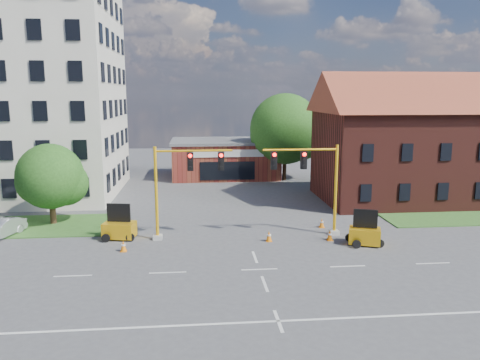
{
  "coord_description": "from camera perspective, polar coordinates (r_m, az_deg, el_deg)",
  "views": [
    {
      "loc": [
        -3.36,
        -24.22,
        9.49
      ],
      "look_at": [
        -0.13,
        10.0,
        3.19
      ],
      "focal_mm": 35.0,
      "sensor_mm": 36.0,
      "label": 1
    }
  ],
  "objects": [
    {
      "name": "signal_mast_east",
      "position": [
        31.68,
        8.79,
        0.14
      ],
      "size": [
        5.3,
        0.6,
        6.2
      ],
      "color": "gray",
      "rests_on": "ground"
    },
    {
      "name": "tree_large",
      "position": [
        52.46,
        5.93,
        5.96
      ],
      "size": [
        8.23,
        7.83,
        9.65
      ],
      "color": "#352413",
      "rests_on": "ground"
    },
    {
      "name": "sedan_silver_front",
      "position": [
        35.34,
        -27.24,
        -5.29
      ],
      "size": [
        2.5,
        4.11,
        1.28
      ],
      "primitive_type": "imported",
      "rotation": [
        0.0,
        0.0,
        -0.32
      ],
      "color": "#9A9CA1",
      "rests_on": "ground"
    },
    {
      "name": "lane_markings",
      "position": [
        23.48,
        3.39,
        -13.45
      ],
      "size": [
        60.0,
        36.0,
        0.01
      ],
      "primitive_type": null,
      "color": "silver",
      "rests_on": "ground"
    },
    {
      "name": "grass_verge_ne",
      "position": [
        40.61,
        26.61,
        -4.2
      ],
      "size": [
        14.0,
        4.0,
        0.08
      ],
      "primitive_type": "cube",
      "color": "#2E531F",
      "rests_on": "ground"
    },
    {
      "name": "trailer_east",
      "position": [
        31.12,
        14.95,
        -6.4
      ],
      "size": [
        2.26,
        1.88,
        2.21
      ],
      "rotation": [
        0.0,
        0.0,
        -0.35
      ],
      "color": "yellow",
      "rests_on": "ground"
    },
    {
      "name": "tree_nw_front",
      "position": [
        36.81,
        -21.72,
        0.21
      ],
      "size": [
        5.02,
        4.79,
        6.0
      ],
      "color": "#352413",
      "rests_on": "ground"
    },
    {
      "name": "cone_b",
      "position": [
        30.89,
        3.55,
        -6.87
      ],
      "size": [
        0.4,
        0.4,
        0.7
      ],
      "color": "orange",
      "rests_on": "ground"
    },
    {
      "name": "cone_a",
      "position": [
        29.78,
        -14.03,
        -7.83
      ],
      "size": [
        0.4,
        0.4,
        0.7
      ],
      "color": "orange",
      "rests_on": "ground"
    },
    {
      "name": "brick_shop",
      "position": [
        54.8,
        -1.84,
        2.69
      ],
      "size": [
        12.4,
        8.4,
        4.3
      ],
      "color": "maroon",
      "rests_on": "ground"
    },
    {
      "name": "office_block",
      "position": [
        49.04,
        -25.68,
        10.34
      ],
      "size": [
        18.4,
        15.4,
        20.6
      ],
      "color": "beige",
      "rests_on": "ground"
    },
    {
      "name": "signal_mast_west",
      "position": [
        30.74,
        -7.16,
        -0.13
      ],
      "size": [
        5.3,
        0.6,
        6.2
      ],
      "color": "gray",
      "rests_on": "ground"
    },
    {
      "name": "trailer_west",
      "position": [
        32.29,
        -14.49,
        -5.72
      ],
      "size": [
        2.22,
        1.69,
        2.29
      ],
      "rotation": [
        0.0,
        0.0,
        -0.18
      ],
      "color": "yellow",
      "rests_on": "ground"
    },
    {
      "name": "ground",
      "position": [
        26.23,
        2.37,
        -10.83
      ],
      "size": [
        120.0,
        120.0,
        0.0
      ],
      "primitive_type": "plane",
      "color": "#454547",
      "rests_on": "ground"
    },
    {
      "name": "townhouse_row",
      "position": [
        45.68,
        22.6,
        5.12
      ],
      "size": [
        21.0,
        11.0,
        11.5
      ],
      "color": "#4C1D16",
      "rests_on": "ground"
    },
    {
      "name": "pickup_white",
      "position": [
        41.36,
        15.57,
        -2.3
      ],
      "size": [
        5.02,
        2.54,
        1.36
      ],
      "primitive_type": "imported",
      "rotation": [
        0.0,
        0.0,
        1.51
      ],
      "color": "silver",
      "rests_on": "ground"
    },
    {
      "name": "cone_c",
      "position": [
        31.6,
        10.89,
        -6.64
      ],
      "size": [
        0.4,
        0.4,
        0.7
      ],
      "color": "orange",
      "rests_on": "ground"
    },
    {
      "name": "cone_d",
      "position": [
        34.43,
        9.94,
        -5.19
      ],
      "size": [
        0.4,
        0.4,
        0.7
      ],
      "color": "orange",
      "rests_on": "ground"
    }
  ]
}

